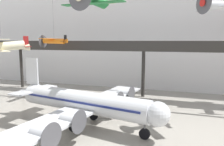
{
  "coord_description": "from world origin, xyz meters",
  "views": [
    {
      "loc": [
        7.65,
        -18.14,
        11.49
      ],
      "look_at": [
        -0.77,
        7.55,
        7.44
      ],
      "focal_mm": 35.0,
      "sensor_mm": 36.0,
      "label": 1
    }
  ],
  "objects": [
    {
      "name": "mezzanine_walkway",
      "position": [
        0.0,
        24.67,
        9.69
      ],
      "size": [
        110.0,
        3.2,
        11.41
      ],
      "color": "#2D2B28",
      "rests_on": "ground"
    },
    {
      "name": "hangar_back_wall",
      "position": [
        0.0,
        33.9,
        13.92
      ],
      "size": [
        140.0,
        3.0,
        27.84
      ],
      "color": "white",
      "rests_on": "ground"
    },
    {
      "name": "suspended_plane_silver_racer",
      "position": [
        11.98,
        12.88,
        15.82
      ],
      "size": [
        6.42,
        6.94,
        7.73
      ],
      "rotation": [
        0.0,
        0.0,
        3.76
      ],
      "color": "silver"
    },
    {
      "name": "suspended_plane_orange_highwing",
      "position": [
        -16.65,
        19.41,
        11.41
      ],
      "size": [
        5.83,
        7.17,
        12.12
      ],
      "rotation": [
        0.0,
        0.0,
        3.1
      ],
      "color": "orange"
    },
    {
      "name": "suspended_plane_green_biplane",
      "position": [
        -3.1,
        7.42,
        16.42
      ],
      "size": [
        8.39,
        6.86,
        7.66
      ],
      "rotation": [
        0.0,
        0.0,
        4.6
      ],
      "color": "#1E6B33"
    },
    {
      "name": "airliner_silver_main",
      "position": [
        -5.15,
        7.72,
        3.26
      ],
      "size": [
        24.21,
        27.86,
        8.86
      ],
      "rotation": [
        0.0,
        0.0,
        -0.19
      ],
      "color": "silver",
      "rests_on": "ground"
    },
    {
      "name": "suspended_plane_cream_biplane",
      "position": [
        -18.13,
        7.73,
        10.62
      ],
      "size": [
        8.59,
        8.03,
        12.98
      ],
      "rotation": [
        0.0,
        0.0,
        4.06
      ],
      "color": "beige"
    }
  ]
}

